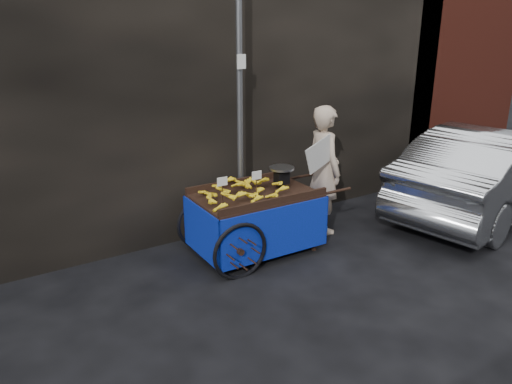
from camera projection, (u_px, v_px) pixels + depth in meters
ground at (276, 278)px, 5.90m from camera, size 80.00×80.00×0.00m
building_wall at (200, 48)px, 7.35m from camera, size 13.50×2.00×5.00m
street_pole at (240, 93)px, 6.43m from camera, size 0.12×0.10×4.00m
banana_cart at (252, 201)px, 6.35m from camera, size 2.15×1.10×1.16m
vendor at (324, 170)px, 6.99m from camera, size 0.83×0.73×1.81m
plastic_bag at (317, 229)px, 6.93m from camera, size 0.31×0.25×0.28m
parked_car at (492, 170)px, 7.75m from camera, size 4.35×2.22×1.37m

